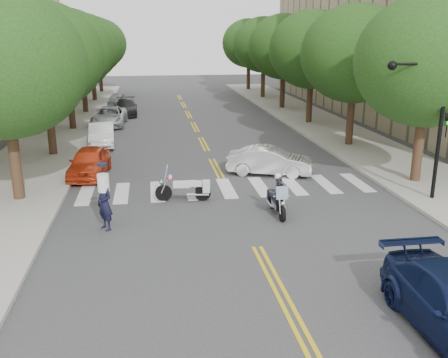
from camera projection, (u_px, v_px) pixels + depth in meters
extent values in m
plane|color=#38383A|center=(257.00, 247.00, 16.32)|extent=(140.00, 140.00, 0.00)
cube|color=#9E9991|center=(63.00, 129.00, 35.83)|extent=(5.00, 60.00, 0.15)
cube|color=#9E9991|center=(317.00, 123.00, 38.53)|extent=(5.00, 60.00, 0.15)
cylinder|color=#382316|center=(15.00, 163.00, 20.30)|extent=(0.44, 0.44, 3.32)
ellipsoid|color=#194513|center=(3.00, 65.00, 19.20)|extent=(6.40, 6.40, 5.76)
cylinder|color=#382316|center=(51.00, 127.00, 27.89)|extent=(0.44, 0.44, 3.32)
ellipsoid|color=#194513|center=(44.00, 56.00, 26.80)|extent=(6.40, 6.40, 5.76)
cylinder|color=#382316|center=(71.00, 107.00, 35.49)|extent=(0.44, 0.44, 3.32)
ellipsoid|color=#194513|center=(66.00, 51.00, 34.39)|extent=(6.40, 6.40, 5.76)
cylinder|color=#382316|center=(85.00, 94.00, 43.08)|extent=(0.44, 0.44, 3.32)
ellipsoid|color=#194513|center=(81.00, 48.00, 41.98)|extent=(6.40, 6.40, 5.76)
cylinder|color=#382316|center=(94.00, 85.00, 50.67)|extent=(0.44, 0.44, 3.32)
ellipsoid|color=#194513|center=(91.00, 45.00, 49.57)|extent=(6.40, 6.40, 5.76)
cylinder|color=#382316|center=(101.00, 78.00, 58.26)|extent=(0.44, 0.44, 3.32)
ellipsoid|color=#194513|center=(98.00, 44.00, 57.17)|extent=(6.40, 6.40, 5.76)
cylinder|color=#382316|center=(418.00, 148.00, 22.80)|extent=(0.44, 0.44, 3.32)
ellipsoid|color=#194513|center=(428.00, 61.00, 21.70)|extent=(6.40, 6.40, 5.76)
cylinder|color=#382316|center=(350.00, 120.00, 30.39)|extent=(0.44, 0.44, 3.32)
ellipsoid|color=#194513|center=(355.00, 54.00, 29.30)|extent=(6.40, 6.40, 5.76)
cylinder|color=#382316|center=(309.00, 102.00, 37.99)|extent=(0.44, 0.44, 3.32)
ellipsoid|color=#194513|center=(312.00, 50.00, 36.89)|extent=(6.40, 6.40, 5.76)
cylinder|color=#382316|center=(282.00, 91.00, 45.58)|extent=(0.44, 0.44, 3.32)
ellipsoid|color=#194513|center=(284.00, 47.00, 44.48)|extent=(6.40, 6.40, 5.76)
cylinder|color=#382316|center=(263.00, 83.00, 53.17)|extent=(0.44, 0.44, 3.32)
ellipsoid|color=#194513|center=(264.00, 45.00, 52.07)|extent=(6.40, 6.40, 5.76)
cylinder|color=#382316|center=(248.00, 76.00, 60.76)|extent=(0.44, 0.44, 3.32)
ellipsoid|color=#194513|center=(249.00, 43.00, 59.67)|extent=(6.40, 6.40, 5.76)
cylinder|color=black|center=(440.00, 130.00, 19.97)|extent=(0.16, 0.16, 6.00)
cylinder|color=black|center=(419.00, 64.00, 19.07)|extent=(2.40, 0.10, 0.10)
sphere|color=black|center=(392.00, 66.00, 18.92)|extent=(0.36, 0.36, 0.36)
imported|color=black|center=(447.00, 125.00, 19.95)|extent=(0.16, 0.20, 1.00)
cylinder|color=black|center=(282.00, 214.00, 18.46)|extent=(0.13, 0.61, 0.61)
cylinder|color=black|center=(273.00, 201.00, 19.82)|extent=(0.16, 0.61, 0.61)
cube|color=silver|center=(277.00, 204.00, 19.16)|extent=(0.29, 0.81, 0.29)
cube|color=black|center=(278.00, 200.00, 19.01)|extent=(0.32, 0.63, 0.20)
cube|color=black|center=(275.00, 195.00, 19.47)|extent=(0.36, 0.49, 0.14)
cube|color=black|center=(272.00, 195.00, 19.89)|extent=(0.39, 0.27, 0.40)
cube|color=#8C99A5|center=(282.00, 193.00, 18.36)|extent=(0.45, 0.14, 0.49)
cube|color=red|center=(284.00, 196.00, 18.56)|extent=(0.09, 0.09, 0.07)
cube|color=#0C26E5|center=(278.00, 196.00, 18.53)|extent=(0.09, 0.09, 0.07)
imported|color=#474C56|center=(278.00, 193.00, 19.03)|extent=(0.69, 0.53, 1.41)
sphere|color=silver|center=(278.00, 177.00, 18.84)|extent=(0.27, 0.27, 0.27)
cylinder|color=black|center=(164.00, 193.00, 20.72)|extent=(0.70, 0.21, 0.69)
cylinder|color=black|center=(203.00, 192.00, 20.80)|extent=(0.70, 0.25, 0.69)
cube|color=silver|center=(184.00, 190.00, 20.73)|extent=(0.94, 0.41, 0.33)
cube|color=silver|center=(182.00, 184.00, 20.66)|extent=(0.74, 0.43, 0.22)
cube|color=silver|center=(195.00, 184.00, 20.68)|extent=(0.59, 0.46, 0.16)
cube|color=silver|center=(206.00, 186.00, 20.74)|extent=(0.35, 0.47, 0.46)
cube|color=#8C99A5|center=(166.00, 173.00, 20.48)|extent=(0.20, 0.52, 0.55)
cube|color=red|center=(170.00, 178.00, 20.42)|extent=(0.11, 0.11, 0.08)
cube|color=#0C26E5|center=(171.00, 176.00, 20.66)|extent=(0.11, 0.11, 0.08)
imported|color=black|center=(105.00, 203.00, 17.53)|extent=(0.80, 0.86, 1.97)
imported|color=white|center=(270.00, 161.00, 24.55)|extent=(4.41, 2.77, 1.37)
imported|color=red|center=(89.00, 162.00, 24.25)|extent=(2.00, 4.27, 1.41)
imported|color=white|center=(102.00, 134.00, 30.89)|extent=(1.75, 4.32, 1.39)
imported|color=#ADAFB6|center=(110.00, 116.00, 37.53)|extent=(2.54, 5.14, 1.40)
imported|color=black|center=(126.00, 107.00, 42.43)|extent=(2.04, 4.70, 1.35)
imported|color=gray|center=(117.00, 100.00, 47.51)|extent=(1.83, 3.92, 1.30)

